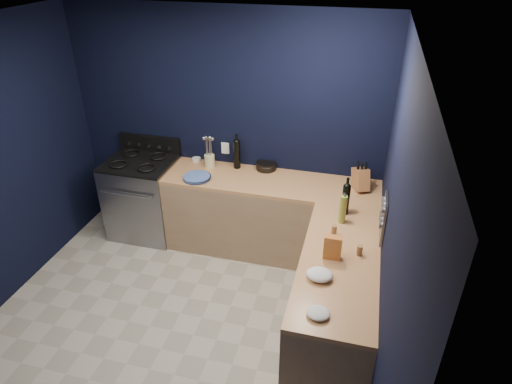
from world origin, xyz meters
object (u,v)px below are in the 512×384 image
(knife_block, at_px, (360,179))
(crouton_bag, at_px, (333,247))
(gas_range, at_px, (144,198))
(plate_stack, at_px, (197,177))
(utensil_crock, at_px, (210,161))

(knife_block, relative_size, crouton_bag, 1.08)
(gas_range, height_order, crouton_bag, crouton_bag)
(crouton_bag, bearing_deg, plate_stack, 147.75)
(utensil_crock, distance_m, crouton_bag, 1.99)
(knife_block, height_order, crouton_bag, knife_block)
(crouton_bag, bearing_deg, utensil_crock, 139.55)
(plate_stack, height_order, crouton_bag, crouton_bag)
(gas_range, distance_m, plate_stack, 0.89)
(knife_block, bearing_deg, plate_stack, 163.34)
(gas_range, distance_m, knife_block, 2.51)
(knife_block, bearing_deg, utensil_crock, 152.75)
(utensil_crock, relative_size, crouton_bag, 0.69)
(plate_stack, bearing_deg, crouton_bag, -32.51)
(plate_stack, bearing_deg, gas_range, 169.32)
(knife_block, bearing_deg, crouton_bag, -121.43)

